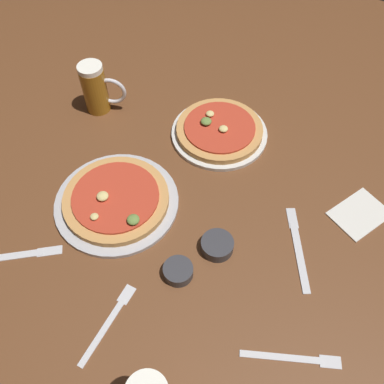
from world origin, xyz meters
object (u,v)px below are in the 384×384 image
at_px(pizza_plate_near, 116,200).
at_px(fork_spare, 109,322).
at_px(knife_right, 298,247).
at_px(ramekin_butter, 217,245).
at_px(pizza_plate_far, 219,131).
at_px(beer_mug_dark, 96,88).
at_px(fork_left, 293,358).
at_px(knife_spare, 14,256).
at_px(ramekin_sauce, 178,271).
at_px(napkin_folded, 360,214).

height_order(pizza_plate_near, fork_spare, pizza_plate_near).
height_order(pizza_plate_near, knife_right, pizza_plate_near).
bearing_deg(ramekin_butter, pizza_plate_far, 116.48).
height_order(pizza_plate_far, knife_right, pizza_plate_far).
bearing_deg(beer_mug_dark, pizza_plate_near, -46.82).
bearing_deg(knife_right, fork_left, -71.17).
height_order(pizza_plate_far, fork_left, pizza_plate_far).
relative_size(pizza_plate_far, knife_right, 1.33).
height_order(pizza_plate_near, ramekin_butter, pizza_plate_near).
relative_size(pizza_plate_near, ramekin_butter, 4.06).
xyz_separation_m(pizza_plate_far, knife_spare, (-0.24, -0.60, -0.01)).
relative_size(knife_right, knife_spare, 1.08).
distance_m(knife_right, knife_spare, 0.68).
bearing_deg(fork_left, beer_mug_dark, 152.74).
xyz_separation_m(pizza_plate_far, fork_left, (0.42, -0.49, -0.01)).
xyz_separation_m(fork_left, knife_spare, (-0.67, -0.11, 0.00)).
bearing_deg(pizza_plate_far, beer_mug_dark, -168.00).
xyz_separation_m(pizza_plate_near, knife_spare, (-0.13, -0.25, -0.01)).
xyz_separation_m(ramekin_sauce, fork_left, (0.30, -0.05, -0.01)).
distance_m(pizza_plate_near, napkin_folded, 0.62).
xyz_separation_m(beer_mug_dark, knife_spare, (0.13, -0.52, -0.07)).
bearing_deg(ramekin_butter, knife_right, 29.82).
bearing_deg(ramekin_sauce, napkin_folded, 49.13).
height_order(napkin_folded, knife_right, napkin_folded).
relative_size(pizza_plate_far, ramekin_butter, 3.55).
xyz_separation_m(pizza_plate_far, ramekin_butter, (0.17, -0.34, -0.00)).
xyz_separation_m(pizza_plate_far, beer_mug_dark, (-0.37, -0.08, 0.06)).
bearing_deg(knife_right, pizza_plate_near, -166.59).
bearing_deg(pizza_plate_far, knife_right, -35.37).
height_order(pizza_plate_far, knife_spare, pizza_plate_far).
bearing_deg(napkin_folded, pizza_plate_near, -153.60).
bearing_deg(pizza_plate_near, knife_spare, -117.22).
distance_m(ramekin_sauce, ramekin_butter, 0.11).
height_order(ramekin_sauce, fork_left, ramekin_sauce).
bearing_deg(ramekin_sauce, ramekin_butter, 65.34).
relative_size(pizza_plate_far, fork_left, 1.42).
xyz_separation_m(pizza_plate_near, fork_spare, (0.17, -0.26, -0.01)).
distance_m(beer_mug_dark, fork_left, 0.90).
height_order(beer_mug_dark, napkin_folded, beer_mug_dark).
xyz_separation_m(pizza_plate_near, beer_mug_dark, (-0.25, 0.27, 0.06)).
distance_m(ramekin_sauce, fork_spare, 0.19).
distance_m(napkin_folded, fork_spare, 0.67).
height_order(beer_mug_dark, knife_spare, beer_mug_dark).
bearing_deg(fork_left, fork_spare, -161.58).
bearing_deg(ramekin_butter, ramekin_sauce, -114.66).
xyz_separation_m(beer_mug_dark, knife_right, (0.71, -0.16, -0.07)).
relative_size(ramekin_butter, fork_spare, 0.40).
xyz_separation_m(beer_mug_dark, fork_left, (0.80, -0.41, -0.07)).
bearing_deg(ramekin_sauce, fork_spare, -113.04).
height_order(fork_left, knife_spare, same).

